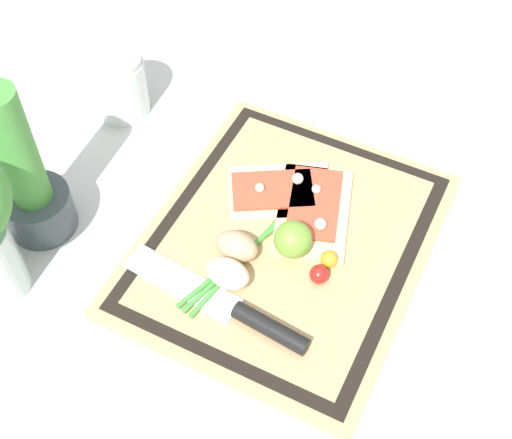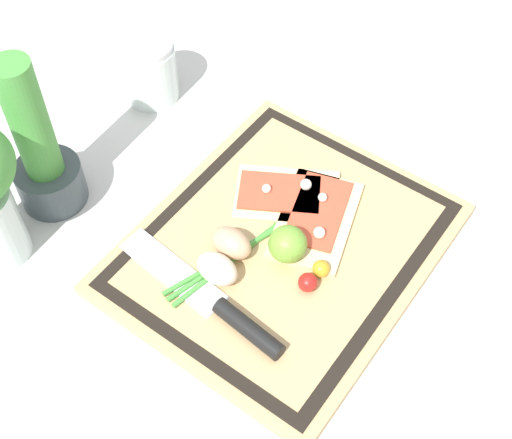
{
  "view_description": "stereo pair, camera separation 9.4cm",
  "coord_description": "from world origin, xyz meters",
  "views": [
    {
      "loc": [
        -0.51,
        -0.21,
        0.79
      ],
      "look_at": [
        0.0,
        0.04,
        0.04
      ],
      "focal_mm": 50.0,
      "sensor_mm": 36.0,
      "label": 1
    },
    {
      "loc": [
        -0.46,
        -0.29,
        0.79
      ],
      "look_at": [
        0.0,
        0.04,
        0.04
      ],
      "focal_mm": 50.0,
      "sensor_mm": 36.0,
      "label": 2
    }
  ],
  "objects": [
    {
      "name": "cutting_board",
      "position": [
        0.0,
        0.0,
        0.01
      ],
      "size": [
        0.42,
        0.36,
        0.02
      ],
      "color": "tan",
      "rests_on": "ground_plane"
    },
    {
      "name": "sauce_jar",
      "position": [
        0.13,
        0.34,
        0.04
      ],
      "size": [
        0.09,
        0.09,
        0.1
      ],
      "color": "silver",
      "rests_on": "ground_plane"
    },
    {
      "name": "pizza_slice_near",
      "position": [
        0.06,
        -0.01,
        0.03
      ],
      "size": [
        0.18,
        0.14,
        0.02
      ],
      "color": "beige",
      "rests_on": "cutting_board"
    },
    {
      "name": "egg_pink",
      "position": [
        -0.09,
        0.04,
        0.04
      ],
      "size": [
        0.04,
        0.06,
        0.04
      ],
      "primitive_type": "ellipsoid",
      "color": "beige",
      "rests_on": "cutting_board"
    },
    {
      "name": "scallion_bunch",
      "position": [
        -0.02,
        0.03,
        0.02
      ],
      "size": [
        0.29,
        0.1,
        0.01
      ],
      "color": "#47933D",
      "rests_on": "cutting_board"
    },
    {
      "name": "cherry_tomato_yellow",
      "position": [
        -0.01,
        -0.07,
        0.03
      ],
      "size": [
        0.02,
        0.02,
        0.02
      ],
      "primitive_type": "sphere",
      "color": "gold",
      "rests_on": "cutting_board"
    },
    {
      "name": "cherry_tomato_red",
      "position": [
        -0.04,
        -0.06,
        0.03
      ],
      "size": [
        0.03,
        0.03,
        0.03
      ],
      "primitive_type": "sphere",
      "color": "red",
      "rests_on": "cutting_board"
    },
    {
      "name": "lime",
      "position": [
        -0.01,
        -0.02,
        0.05
      ],
      "size": [
        0.05,
        0.05,
        0.05
      ],
      "primitive_type": "sphere",
      "color": "#70A838",
      "rests_on": "cutting_board"
    },
    {
      "name": "egg_brown",
      "position": [
        -0.05,
        0.05,
        0.04
      ],
      "size": [
        0.04,
        0.06,
        0.04
      ],
      "primitive_type": "ellipsoid",
      "color": "tan",
      "rests_on": "cutting_board"
    },
    {
      "name": "pizza_slice_far",
      "position": [
        0.07,
        0.04,
        0.03
      ],
      "size": [
        0.15,
        0.17,
        0.02
      ],
      "color": "beige",
      "rests_on": "cutting_board"
    },
    {
      "name": "herb_pot",
      "position": [
        -0.11,
        0.32,
        0.09
      ],
      "size": [
        0.09,
        0.09,
        0.24
      ],
      "color": "#3D474C",
      "rests_on": "ground_plane"
    },
    {
      "name": "ground_plane",
      "position": [
        0.0,
        0.0,
        0.0
      ],
      "size": [
        6.0,
        6.0,
        0.0
      ],
      "primitive_type": "plane",
      "color": "silver"
    },
    {
      "name": "knife",
      "position": [
        -0.13,
        -0.0,
        0.03
      ],
      "size": [
        0.06,
        0.26,
        0.02
      ],
      "color": "silver",
      "rests_on": "cutting_board"
    }
  ]
}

